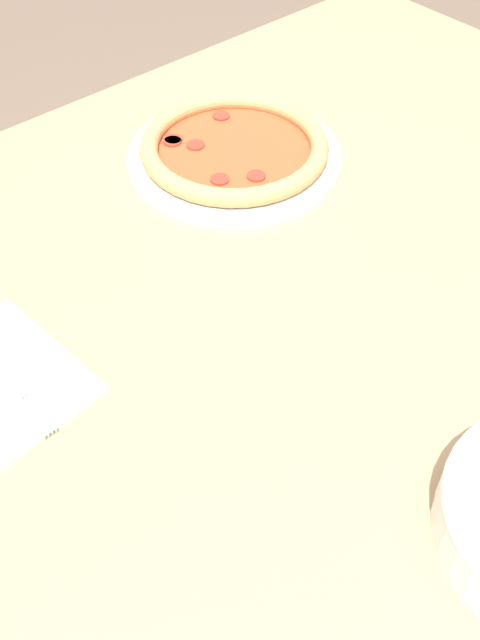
# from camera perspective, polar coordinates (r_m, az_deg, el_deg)

# --- Properties ---
(ground_plane) EXTENTS (8.00, 8.00, 0.00)m
(ground_plane) POSITION_cam_1_polar(r_m,az_deg,el_deg) (1.46, 3.91, -17.60)
(ground_plane) COLOR brown
(dining_table) EXTENTS (1.39, 1.09, 0.72)m
(dining_table) POSITION_cam_1_polar(r_m,az_deg,el_deg) (0.92, 5.91, -0.45)
(dining_table) COLOR tan
(dining_table) RESTS_ON ground_plane
(pizza) EXTENTS (0.31, 0.31, 0.04)m
(pizza) POSITION_cam_1_polar(r_m,az_deg,el_deg) (1.04, -0.46, 13.46)
(pizza) COLOR white
(pizza) RESTS_ON dining_table
(fork) EXTENTS (0.02, 0.19, 0.00)m
(fork) POSITION_cam_1_polar(r_m,az_deg,el_deg) (0.80, -18.29, -4.11)
(fork) COLOR silver
(fork) RESTS_ON napkin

